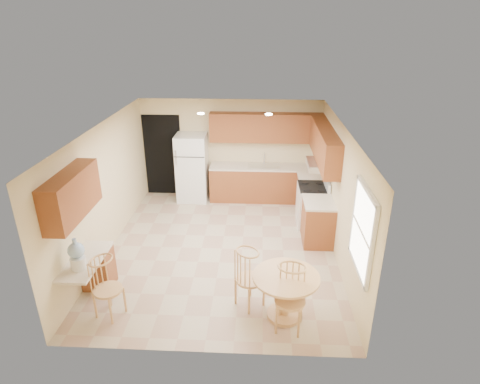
{
  "coord_description": "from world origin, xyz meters",
  "views": [
    {
      "loc": [
        0.72,
        -6.96,
        4.29
      ],
      "look_at": [
        0.36,
        0.3,
        1.13
      ],
      "focal_mm": 30.0,
      "sensor_mm": 36.0,
      "label": 1
    }
  ],
  "objects_px": {
    "refrigerator": "(192,168)",
    "chair_table_a": "(250,276)",
    "chair_desk": "(105,287)",
    "water_crock": "(77,255)",
    "dining_table": "(285,290)",
    "chair_table_b": "(291,297)",
    "stove": "(312,205)"
  },
  "relations": [
    {
      "from": "chair_table_b",
      "to": "dining_table",
      "type": "bearing_deg",
      "value": -70.87
    },
    {
      "from": "dining_table",
      "to": "chair_desk",
      "type": "bearing_deg",
      "value": -175.78
    },
    {
      "from": "stove",
      "to": "dining_table",
      "type": "relative_size",
      "value": 1.08
    },
    {
      "from": "water_crock",
      "to": "refrigerator",
      "type": "bearing_deg",
      "value": 76.37
    },
    {
      "from": "refrigerator",
      "to": "chair_table_a",
      "type": "relative_size",
      "value": 1.66
    },
    {
      "from": "dining_table",
      "to": "stove",
      "type": "bearing_deg",
      "value": 76.29
    },
    {
      "from": "dining_table",
      "to": "chair_table_b",
      "type": "relative_size",
      "value": 0.97
    },
    {
      "from": "stove",
      "to": "chair_table_a",
      "type": "bearing_deg",
      "value": -113.82
    },
    {
      "from": "chair_table_a",
      "to": "water_crock",
      "type": "distance_m",
      "value": 2.64
    },
    {
      "from": "dining_table",
      "to": "chair_table_b",
      "type": "height_order",
      "value": "chair_table_b"
    },
    {
      "from": "chair_table_a",
      "to": "water_crock",
      "type": "xyz_separation_m",
      "value": [
        -2.61,
        -0.14,
        0.38
      ]
    },
    {
      "from": "stove",
      "to": "water_crock",
      "type": "bearing_deg",
      "value": -141.6
    },
    {
      "from": "stove",
      "to": "chair_desk",
      "type": "xyz_separation_m",
      "value": [
        -3.47,
        -3.32,
        0.14
      ]
    },
    {
      "from": "dining_table",
      "to": "water_crock",
      "type": "bearing_deg",
      "value": 179.75
    },
    {
      "from": "chair_table_a",
      "to": "chair_table_b",
      "type": "distance_m",
      "value": 0.79
    },
    {
      "from": "refrigerator",
      "to": "chair_table_a",
      "type": "height_order",
      "value": "refrigerator"
    },
    {
      "from": "chair_table_a",
      "to": "chair_desk",
      "type": "relative_size",
      "value": 1.03
    },
    {
      "from": "refrigerator",
      "to": "chair_table_a",
      "type": "bearing_deg",
      "value": -69.55
    },
    {
      "from": "dining_table",
      "to": "water_crock",
      "type": "height_order",
      "value": "water_crock"
    },
    {
      "from": "chair_table_b",
      "to": "water_crock",
      "type": "distance_m",
      "value": 3.25
    },
    {
      "from": "chair_desk",
      "to": "refrigerator",
      "type": "bearing_deg",
      "value": -164.46
    },
    {
      "from": "dining_table",
      "to": "chair_table_a",
      "type": "height_order",
      "value": "chair_table_a"
    },
    {
      "from": "chair_desk",
      "to": "water_crock",
      "type": "relative_size",
      "value": 1.93
    },
    {
      "from": "refrigerator",
      "to": "dining_table",
      "type": "bearing_deg",
      "value": -64.07
    },
    {
      "from": "stove",
      "to": "water_crock",
      "type": "height_order",
      "value": "water_crock"
    },
    {
      "from": "chair_table_a",
      "to": "dining_table",
      "type": "bearing_deg",
      "value": 30.78
    },
    {
      "from": "refrigerator",
      "to": "chair_table_b",
      "type": "height_order",
      "value": "refrigerator"
    },
    {
      "from": "refrigerator",
      "to": "chair_desk",
      "type": "xyz_separation_m",
      "value": [
        -0.6,
        -4.54,
        -0.24
      ]
    },
    {
      "from": "stove",
      "to": "chair_desk",
      "type": "distance_m",
      "value": 4.81
    },
    {
      "from": "chair_table_a",
      "to": "chair_table_b",
      "type": "relative_size",
      "value": 0.98
    },
    {
      "from": "stove",
      "to": "chair_table_a",
      "type": "xyz_separation_m",
      "value": [
        -1.31,
        -2.97,
        0.15
      ]
    },
    {
      "from": "chair_desk",
      "to": "water_crock",
      "type": "bearing_deg",
      "value": -92.39
    }
  ]
}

